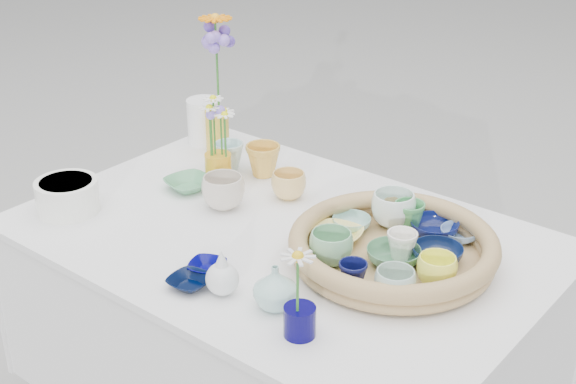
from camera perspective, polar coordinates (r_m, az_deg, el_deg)
The scene contains 32 objects.
wicker_tray at distance 1.82m, azimuth 7.49°, elevation -3.99°, with size 0.47×0.47×0.08m, color #9A7645, non-canonical shape.
tray_ceramic_0 at distance 1.92m, azimuth 10.37°, elevation -2.55°, with size 0.11×0.11×0.04m, color #0A124A.
tray_ceramic_1 at distance 1.82m, azimuth 10.57°, elevation -4.37°, with size 0.11×0.11×0.04m, color #0D1B42.
tray_ceramic_2 at distance 1.73m, azimuth 10.53°, elevation -5.52°, with size 0.09×0.09×0.07m, color #FCFF4E.
tray_ceramic_3 at distance 1.79m, azimuth 7.51°, elevation -4.56°, with size 0.12×0.12×0.04m, color #4C845D.
tray_ceramic_4 at distance 1.77m, azimuth 3.09°, elevation -3.98°, with size 0.10×0.10×0.08m, color #7AB788.
tray_ceramic_5 at distance 1.93m, azimuth 4.54°, elevation -2.23°, with size 0.09×0.09×0.03m, color #91C6BC.
tray_ceramic_6 at distance 1.94m, azimuth 7.50°, elevation -1.23°, with size 0.11×0.11×0.08m, color white.
tray_ceramic_7 at distance 1.81m, azimuth 8.09°, elevation -3.78°, with size 0.07×0.07×0.07m, color white.
tray_ceramic_8 at distance 1.92m, azimuth 12.10°, elevation -2.95°, with size 0.09×0.09×0.03m, color #79A0D2.
tray_ceramic_9 at distance 1.70m, azimuth 4.64°, elevation -5.88°, with size 0.06×0.06×0.06m, color #0D1041.
tray_ceramic_10 at distance 1.87m, azimuth 3.55°, elevation -3.11°, with size 0.11×0.11×0.03m, color #F4E277.
tray_ceramic_11 at distance 1.67m, azimuth 7.61°, elevation -6.55°, with size 0.09×0.09×0.07m, color #A4C5B8.
tray_ceramic_12 at distance 1.93m, azimuth 8.61°, elevation -1.70°, with size 0.07×0.07×0.07m, color #479E5A.
loose_ceramic_0 at distance 2.23m, azimuth -1.78°, elevation 2.27°, with size 0.10×0.10×0.09m, color gold.
loose_ceramic_1 at distance 2.10m, azimuth 0.05°, elevation 0.49°, with size 0.09×0.09×0.07m, color #EBC26F.
loose_ceramic_2 at distance 2.18m, azimuth -7.08°, elevation 0.57°, with size 0.12×0.12×0.03m, color #559B6B.
loose_ceramic_3 at distance 2.06m, azimuth -4.63°, elevation -0.00°, with size 0.11×0.11×0.09m, color beige.
loose_ceramic_4 at distance 1.80m, azimuth -5.75°, elevation -5.31°, with size 0.08×0.08×0.02m, color #000057.
loose_ceramic_5 at distance 2.28m, azimuth -4.21°, elevation 2.59°, with size 0.08×0.08×0.08m, color silver.
loose_ceramic_6 at distance 1.75m, azimuth -7.00°, elevation -6.39°, with size 0.09×0.09×0.02m, color black.
fluted_bowl at distance 2.11m, azimuth -15.41°, elevation -0.27°, with size 0.16×0.16×0.08m, color white, non-canonical shape.
bud_vase_paleblue at distance 1.70m, azimuth -4.71°, elevation -5.63°, with size 0.07×0.07×0.11m, color silver, non-canonical shape.
bud_vase_seafoam at distance 1.65m, azimuth -0.92°, elevation -6.78°, with size 0.09×0.09×0.10m, color #9CCAC2.
bud_vase_cobalt at distance 1.58m, azimuth 0.84°, elevation -9.17°, with size 0.06×0.06×0.06m, color #050242.
single_daisy at distance 1.52m, azimuth 0.69°, elevation -6.57°, with size 0.08×0.08×0.14m, color silver, non-canonical shape.
tall_vase_yellow at distance 2.39m, azimuth -5.05°, elevation 4.35°, with size 0.07×0.07×0.13m, color gold.
gerbera at distance 2.32m, azimuth -5.07°, elevation 8.98°, with size 0.11×0.11×0.29m, color orange, non-canonical shape.
hydrangea at distance 2.34m, azimuth -5.04°, elevation 8.38°, with size 0.08×0.08×0.30m, color #5E41BE, non-canonical shape.
white_pitcher at distance 2.45m, azimuth -5.98°, elevation 5.02°, with size 0.14×0.10×0.14m, color white, non-canonical shape.
daisy_cup at distance 2.21m, azimuth -4.98°, elevation 1.76°, with size 0.07×0.07×0.08m, color gold.
daisy_posy at distance 2.15m, azimuth -4.99°, elevation 4.67°, with size 0.08×0.08×0.17m, color white, non-canonical shape.
Camera 1 is at (1.08, -1.31, 1.71)m, focal length 50.00 mm.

